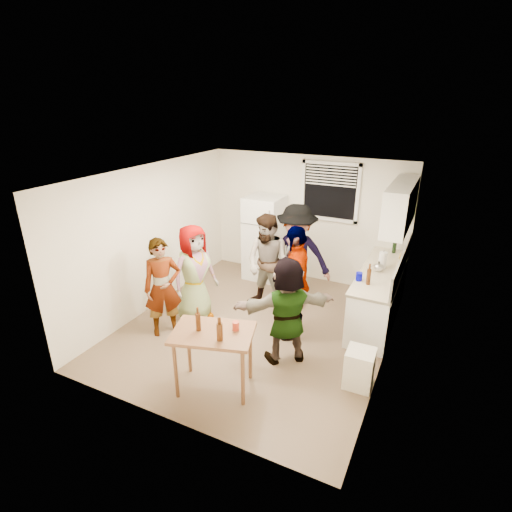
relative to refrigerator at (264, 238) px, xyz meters
The scene contains 23 objects.
room 2.20m from the refrigerator, 68.25° to the right, with size 4.00×4.50×2.50m, color white, non-canonical shape.
window 1.60m from the refrigerator, 15.38° to the left, with size 1.12×0.10×1.06m, color white, non-canonical shape.
refrigerator is the anchor object (origin of this frame).
counter_lower 2.59m from the refrigerator, 16.59° to the right, with size 0.60×2.20×0.86m, color white.
countertop 2.56m from the refrigerator, 16.59° to the right, with size 0.64×2.22×0.04m, color beige.
backsplash 2.84m from the refrigerator, 14.94° to the right, with size 0.03×2.20×0.36m, color beige.
upper_cabinets 2.85m from the refrigerator, 11.61° to the right, with size 0.34×1.60×0.70m, color white.
kettle 2.53m from the refrigerator, 18.46° to the right, with size 0.21×0.18×0.18m, color silver, non-canonical shape.
paper_towel 2.51m from the refrigerator, 14.83° to the right, with size 0.13×0.13×0.28m, color white.
wine_bottle 2.51m from the refrigerator, ahead, with size 0.07×0.07×0.27m, color black.
beer_bottle_counter 2.71m from the refrigerator, 30.01° to the right, with size 0.06×0.06×0.24m, color #47230C.
blue_cup 2.55m from the refrigerator, 30.31° to the right, with size 0.10×0.10×0.13m, color #0506CF.
picture_frame 2.69m from the refrigerator, ahead, with size 0.02×0.18×0.15m, color gold.
trash_bin 3.66m from the refrigerator, 45.00° to the right, with size 0.35×0.35×0.52m, color white.
serving_table 3.63m from the refrigerator, 75.28° to the right, with size 0.99×0.66×0.84m, color brown, non-canonical shape.
beer_bottle_table 3.54m from the refrigerator, 78.18° to the right, with size 0.06×0.06×0.24m, color #47230C.
red_cup 3.44m from the refrigerator, 70.83° to the right, with size 0.08×0.08×0.11m, color #B73621.
guest_grey 2.23m from the refrigerator, 98.65° to the right, with size 0.81×1.65×0.52m, color gray.
guest_stripe 2.81m from the refrigerator, 100.53° to the right, with size 0.58×1.58×0.38m, color #141933.
guest_back_left 1.60m from the refrigerator, 61.96° to the right, with size 0.83×1.72×0.65m, color brown.
guest_back_right 1.62m from the refrigerator, 41.66° to the right, with size 1.21×1.87×0.70m, color #3B3C40.
guest_black 2.40m from the refrigerator, 53.02° to the right, with size 1.06×1.80×0.44m, color black.
guest_orange 2.98m from the refrigerator, 58.68° to the right, with size 1.45×1.56×0.46m, color #D97542.
Camera 1 is at (2.47, -5.06, 3.52)m, focal length 28.00 mm.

